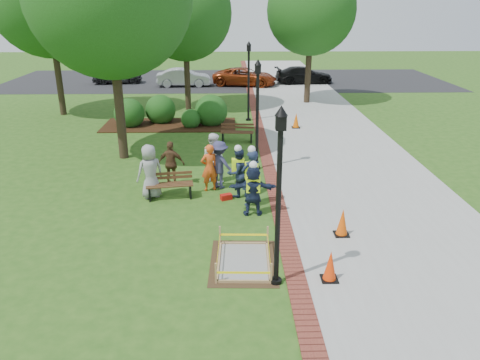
{
  "coord_description": "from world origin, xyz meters",
  "views": [
    {
      "loc": [
        0.17,
        -12.45,
        6.28
      ],
      "look_at": [
        0.5,
        1.2,
        1.0
      ],
      "focal_mm": 35.0,
      "sensor_mm": 36.0,
      "label": 1
    }
  ],
  "objects_px": {
    "wet_concrete_pad": "(244,254)",
    "hivis_worker_b": "(251,176)",
    "cone_front": "(330,266)",
    "hivis_worker_c": "(238,171)",
    "lamp_near": "(279,186)",
    "hivis_worker_a": "(253,188)",
    "bench_near": "(170,190)"
  },
  "relations": [
    {
      "from": "hivis_worker_c",
      "to": "lamp_near",
      "type": "bearing_deg",
      "value": -81.48
    },
    {
      "from": "bench_near",
      "to": "hivis_worker_c",
      "type": "distance_m",
      "value": 2.39
    },
    {
      "from": "bench_near",
      "to": "hivis_worker_c",
      "type": "height_order",
      "value": "hivis_worker_c"
    },
    {
      "from": "hivis_worker_c",
      "to": "cone_front",
      "type": "bearing_deg",
      "value": -68.24
    },
    {
      "from": "cone_front",
      "to": "lamp_near",
      "type": "relative_size",
      "value": 0.19
    },
    {
      "from": "bench_near",
      "to": "cone_front",
      "type": "relative_size",
      "value": 2.05
    },
    {
      "from": "bench_near",
      "to": "lamp_near",
      "type": "distance_m",
      "value": 6.42
    },
    {
      "from": "hivis_worker_a",
      "to": "hivis_worker_c",
      "type": "distance_m",
      "value": 1.54
    },
    {
      "from": "lamp_near",
      "to": "hivis_worker_a",
      "type": "height_order",
      "value": "lamp_near"
    },
    {
      "from": "wet_concrete_pad",
      "to": "cone_front",
      "type": "xyz_separation_m",
      "value": [
        2.03,
        -0.85,
        0.15
      ]
    },
    {
      "from": "lamp_near",
      "to": "hivis_worker_a",
      "type": "relative_size",
      "value": 2.42
    },
    {
      "from": "wet_concrete_pad",
      "to": "hivis_worker_b",
      "type": "relative_size",
      "value": 1.16
    },
    {
      "from": "wet_concrete_pad",
      "to": "hivis_worker_b",
      "type": "height_order",
      "value": "hivis_worker_b"
    },
    {
      "from": "cone_front",
      "to": "hivis_worker_c",
      "type": "relative_size",
      "value": 0.43
    },
    {
      "from": "bench_near",
      "to": "hivis_worker_c",
      "type": "xyz_separation_m",
      "value": [
        2.3,
        0.11,
        0.64
      ]
    },
    {
      "from": "lamp_near",
      "to": "hivis_worker_c",
      "type": "relative_size",
      "value": 2.34
    },
    {
      "from": "bench_near",
      "to": "hivis_worker_a",
      "type": "height_order",
      "value": "hivis_worker_a"
    },
    {
      "from": "lamp_near",
      "to": "hivis_worker_b",
      "type": "relative_size",
      "value": 2.1
    },
    {
      "from": "hivis_worker_a",
      "to": "bench_near",
      "type": "bearing_deg",
      "value": 153.4
    },
    {
      "from": "wet_concrete_pad",
      "to": "bench_near",
      "type": "bearing_deg",
      "value": 119.02
    },
    {
      "from": "bench_near",
      "to": "hivis_worker_a",
      "type": "xyz_separation_m",
      "value": [
        2.73,
        -1.37,
        0.61
      ]
    },
    {
      "from": "wet_concrete_pad",
      "to": "hivis_worker_b",
      "type": "distance_m",
      "value": 3.69
    },
    {
      "from": "lamp_near",
      "to": "hivis_worker_c",
      "type": "distance_m",
      "value": 5.57
    },
    {
      "from": "cone_front",
      "to": "hivis_worker_c",
      "type": "bearing_deg",
      "value": 111.76
    },
    {
      "from": "wet_concrete_pad",
      "to": "lamp_near",
      "type": "relative_size",
      "value": 0.55
    },
    {
      "from": "hivis_worker_a",
      "to": "hivis_worker_c",
      "type": "bearing_deg",
      "value": 106.28
    },
    {
      "from": "bench_near",
      "to": "wet_concrete_pad",
      "type": "bearing_deg",
      "value": -60.98
    },
    {
      "from": "cone_front",
      "to": "lamp_near",
      "type": "xyz_separation_m",
      "value": [
        -1.29,
        -0.07,
        2.1
      ]
    },
    {
      "from": "cone_front",
      "to": "hivis_worker_c",
      "type": "distance_m",
      "value": 5.63
    },
    {
      "from": "hivis_worker_b",
      "to": "hivis_worker_c",
      "type": "xyz_separation_m",
      "value": [
        -0.41,
        0.77,
        -0.09
      ]
    },
    {
      "from": "wet_concrete_pad",
      "to": "hivis_worker_c",
      "type": "distance_m",
      "value": 4.41
    },
    {
      "from": "bench_near",
      "to": "hivis_worker_a",
      "type": "relative_size",
      "value": 0.92
    }
  ]
}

